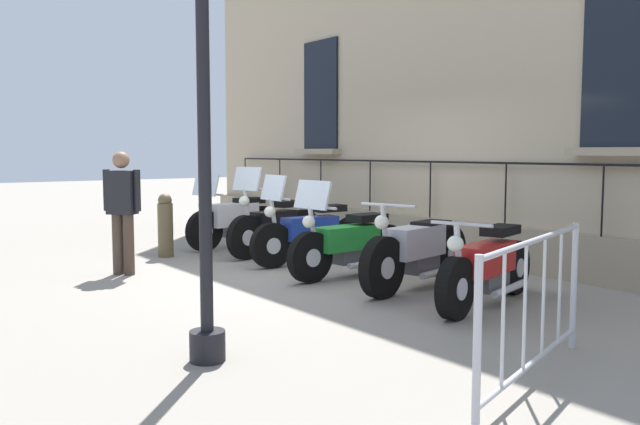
# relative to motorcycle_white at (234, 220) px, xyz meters

# --- Properties ---
(ground_plane) EXTENTS (60.00, 60.00, 0.00)m
(ground_plane) POSITION_rel_motorcycle_white_xyz_m (0.29, 2.62, -0.46)
(ground_plane) COLOR gray
(motorcycle_white) EXTENTS (1.94, 0.74, 1.26)m
(motorcycle_white) POSITION_rel_motorcycle_white_xyz_m (0.00, 0.00, 0.00)
(motorcycle_white) COLOR black
(motorcycle_white) RESTS_ON ground_plane
(motorcycle_black) EXTENTS (1.95, 0.71, 1.40)m
(motorcycle_black) POSITION_rel_motorcycle_white_xyz_m (-0.12, 1.09, -0.02)
(motorcycle_black) COLOR black
(motorcycle_black) RESTS_ON ground_plane
(motorcycle_blue) EXTENTS (2.06, 0.63, 1.30)m
(motorcycle_blue) POSITION_rel_motorcycle_white_xyz_m (-0.12, 2.09, -0.03)
(motorcycle_blue) COLOR black
(motorcycle_blue) RESTS_ON ground_plane
(motorcycle_green) EXTENTS (1.97, 0.75, 1.27)m
(motorcycle_green) POSITION_rel_motorcycle_white_xyz_m (0.09, 3.20, -0.03)
(motorcycle_green) COLOR black
(motorcycle_green) RESTS_ON ground_plane
(motorcycle_silver) EXTENTS (2.11, 0.80, 1.05)m
(motorcycle_silver) POSITION_rel_motorcycle_white_xyz_m (-0.11, 4.26, -0.02)
(motorcycle_silver) COLOR black
(motorcycle_silver) RESTS_ON ground_plane
(motorcycle_red) EXTENTS (2.06, 0.84, 0.94)m
(motorcycle_red) POSITION_rel_motorcycle_white_xyz_m (-0.07, 5.35, -0.06)
(motorcycle_red) COLOR black
(motorcycle_red) RESTS_ON ground_plane
(crowd_barrier) EXTENTS (2.01, 0.70, 1.05)m
(crowd_barrier) POSITION_rel_motorcycle_white_xyz_m (1.54, 7.08, 0.10)
(crowd_barrier) COLOR #B7B7BF
(crowd_barrier) RESTS_ON ground_plane
(bollard) EXTENTS (0.23, 0.23, 0.98)m
(bollard) POSITION_rel_motorcycle_white_xyz_m (1.34, 0.23, 0.03)
(bollard) COLOR brown
(bollard) RESTS_ON ground_plane
(pedestrian_standing) EXTENTS (0.40, 0.42, 1.63)m
(pedestrian_standing) POSITION_rel_motorcycle_white_xyz_m (2.40, 1.32, 0.45)
(pedestrian_standing) COLOR #47382D
(pedestrian_standing) RESTS_ON ground_plane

